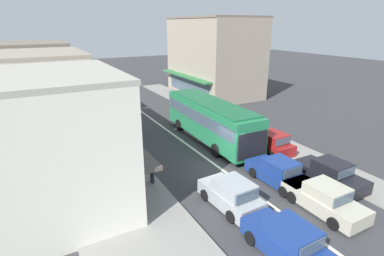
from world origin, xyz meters
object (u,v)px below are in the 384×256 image
traffic_light_downstreet (91,80)px  pedestrian_with_handbag_near (152,168)px  sedan_queue_far_back (324,199)px  parked_sedan_kerb_front (330,174)px  sedan_behind_bus_near (279,173)px  city_bus (210,118)px  hatchback_queue_gap_filler (231,195)px  parked_sedan_kerb_third (226,123)px  hatchback_behind_bus_mid (286,241)px  parked_hatchback_kerb_second (270,143)px

traffic_light_downstreet → pedestrian_with_handbag_near: traffic_light_downstreet is taller
sedan_queue_far_back → parked_sedan_kerb_front: same height
parked_sedan_kerb_front → sedan_behind_bus_near: bearing=149.3°
parked_sedan_kerb_front → pedestrian_with_handbag_near: bearing=152.0°
city_bus → pedestrian_with_handbag_near: bearing=-146.5°
hatchback_queue_gap_filler → pedestrian_with_handbag_near: bearing=124.4°
sedan_behind_bus_near → parked_sedan_kerb_third: same height
hatchback_behind_bus_mid → parked_sedan_kerb_third: bearing=64.2°
parked_sedan_kerb_front → pedestrian_with_handbag_near: (-9.18, 4.87, 0.40)m
parked_sedan_kerb_third → pedestrian_with_handbag_near: size_ratio=2.61×
parked_sedan_kerb_front → parked_sedan_kerb_third: 10.74m
hatchback_queue_gap_filler → hatchback_behind_bus_mid: (-0.06, -3.87, 0.00)m
city_bus → parked_hatchback_kerb_second: bearing=-57.3°
hatchback_queue_gap_filler → parked_hatchback_kerb_second: size_ratio=1.01×
pedestrian_with_handbag_near → traffic_light_downstreet: bearing=87.9°
hatchback_queue_gap_filler → hatchback_behind_bus_mid: bearing=-91.0°
city_bus → parked_sedan_kerb_front: bearing=-75.4°
parked_hatchback_kerb_second → traffic_light_downstreet: 22.09m
hatchback_behind_bus_mid → sedan_behind_bus_near: bearing=48.7°
sedan_behind_bus_near → parked_sedan_kerb_front: size_ratio=1.00×
city_bus → pedestrian_with_handbag_near: size_ratio=6.71×
parked_hatchback_kerb_second → sedan_behind_bus_near: bearing=-126.2°
hatchback_behind_bus_mid → sedan_queue_far_back: (3.96, 1.37, -0.05)m
sedan_queue_far_back → hatchback_queue_gap_filler: bearing=147.4°
sedan_queue_far_back → parked_hatchback_kerb_second: bearing=68.3°
city_bus → hatchback_behind_bus_mid: (-4.07, -12.36, -1.17)m
parked_sedan_kerb_third → city_bus: bearing=-151.5°
parked_hatchback_kerb_second → pedestrian_with_handbag_near: pedestrian_with_handbag_near is taller
sedan_queue_far_back → pedestrian_with_handbag_near: 9.32m
parked_sedan_kerb_third → pedestrian_with_handbag_near: pedestrian_with_handbag_near is taller
hatchback_behind_bus_mid → parked_sedan_kerb_front: 7.16m
sedan_queue_far_back → parked_sedan_kerb_third: 12.67m
traffic_light_downstreet → city_bus: bearing=-69.6°
hatchback_queue_gap_filler → city_bus: bearing=64.8°
sedan_behind_bus_near → pedestrian_with_handbag_near: size_ratio=2.59×
parked_sedan_kerb_third → pedestrian_with_handbag_near: 11.02m
hatchback_behind_bus_mid → parked_sedan_kerb_third: 15.27m
city_bus → parked_sedan_kerb_third: city_bus is taller
city_bus → hatchback_behind_bus_mid: 13.06m
parked_hatchback_kerb_second → hatchback_queue_gap_filler: bearing=-146.6°
traffic_light_downstreet → hatchback_queue_gap_filler: bearing=-85.4°
hatchback_behind_bus_mid → parked_sedan_kerb_front: bearing=24.9°
sedan_queue_far_back → traffic_light_downstreet: (-5.89, 27.11, 2.19)m
hatchback_behind_bus_mid → sedan_queue_far_back: hatchback_behind_bus_mid is taller
parked_hatchback_kerb_second → parked_sedan_kerb_third: parked_hatchback_kerb_second is taller
city_bus → traffic_light_downstreet: size_ratio=2.60×
hatchback_behind_bus_mid → traffic_light_downstreet: bearing=93.9°
sedan_behind_bus_near → traffic_light_downstreet: (-5.89, 23.96, 2.19)m
parked_sedan_kerb_front → parked_sedan_kerb_third: (0.14, 10.74, 0.00)m
sedan_queue_far_back → hatchback_behind_bus_mid: bearing=-160.9°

